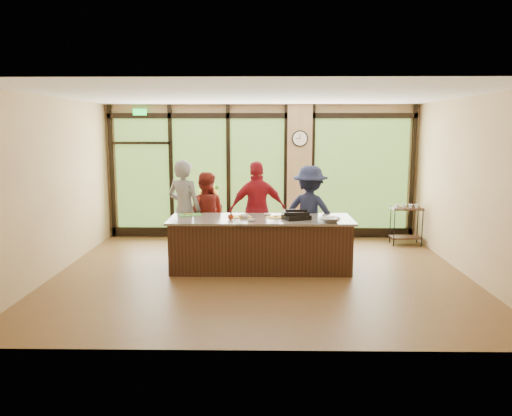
{
  "coord_description": "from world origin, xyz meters",
  "views": [
    {
      "loc": [
        0.05,
        -8.29,
        2.47
      ],
      "look_at": [
        -0.08,
        0.4,
        1.08
      ],
      "focal_mm": 35.0,
      "sensor_mm": 36.0,
      "label": 1
    }
  ],
  "objects_px": {
    "roasting_pan": "(296,217)",
    "flower_stand": "(210,224)",
    "island_base": "(261,245)",
    "cook_left": "(184,210)",
    "bar_cart": "(406,221)",
    "cook_right": "(310,213)"
  },
  "relations": [
    {
      "from": "island_base",
      "to": "bar_cart",
      "type": "bearing_deg",
      "value": 31.83
    },
    {
      "from": "cook_left",
      "to": "cook_right",
      "type": "height_order",
      "value": "cook_left"
    },
    {
      "from": "cook_right",
      "to": "roasting_pan",
      "type": "xyz_separation_m",
      "value": [
        -0.31,
        -0.83,
        0.07
      ]
    },
    {
      "from": "cook_right",
      "to": "bar_cart",
      "type": "distance_m",
      "value": 2.5
    },
    {
      "from": "island_base",
      "to": "bar_cart",
      "type": "distance_m",
      "value": 3.65
    },
    {
      "from": "cook_right",
      "to": "roasting_pan",
      "type": "bearing_deg",
      "value": 89.41
    },
    {
      "from": "roasting_pan",
      "to": "flower_stand",
      "type": "bearing_deg",
      "value": 107.75
    },
    {
      "from": "cook_left",
      "to": "roasting_pan",
      "type": "distance_m",
      "value": 2.21
    },
    {
      "from": "bar_cart",
      "to": "island_base",
      "type": "bearing_deg",
      "value": -149.37
    },
    {
      "from": "island_base",
      "to": "cook_left",
      "type": "bearing_deg",
      "value": 154.16
    },
    {
      "from": "island_base",
      "to": "roasting_pan",
      "type": "bearing_deg",
      "value": -9.12
    },
    {
      "from": "cook_right",
      "to": "bar_cart",
      "type": "relative_size",
      "value": 2.03
    },
    {
      "from": "cook_right",
      "to": "bar_cart",
      "type": "xyz_separation_m",
      "value": [
        2.17,
        1.19,
        -0.36
      ]
    },
    {
      "from": "island_base",
      "to": "cook_right",
      "type": "distance_m",
      "value": 1.27
    },
    {
      "from": "cook_left",
      "to": "flower_stand",
      "type": "bearing_deg",
      "value": -80.55
    },
    {
      "from": "roasting_pan",
      "to": "bar_cart",
      "type": "bearing_deg",
      "value": 17.7
    },
    {
      "from": "roasting_pan",
      "to": "bar_cart",
      "type": "height_order",
      "value": "roasting_pan"
    },
    {
      "from": "cook_right",
      "to": "cook_left",
      "type": "bearing_deg",
      "value": 20.78
    },
    {
      "from": "cook_right",
      "to": "flower_stand",
      "type": "bearing_deg",
      "value": -12.21
    },
    {
      "from": "cook_left",
      "to": "flower_stand",
      "type": "xyz_separation_m",
      "value": [
        0.34,
        1.32,
        -0.52
      ]
    },
    {
      "from": "cook_left",
      "to": "cook_right",
      "type": "distance_m",
      "value": 2.38
    },
    {
      "from": "roasting_pan",
      "to": "flower_stand",
      "type": "relative_size",
      "value": 0.5
    }
  ]
}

